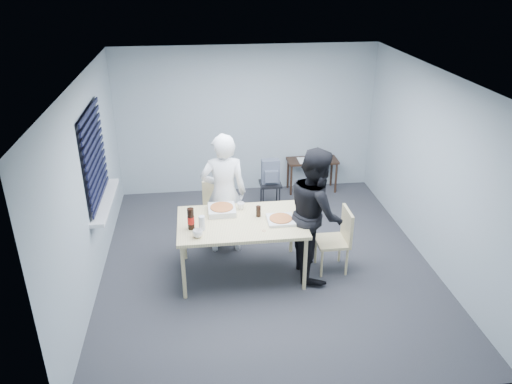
{
  "coord_description": "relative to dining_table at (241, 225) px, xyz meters",
  "views": [
    {
      "loc": [
        -0.88,
        -5.88,
        3.87
      ],
      "look_at": [
        -0.13,
        0.1,
        1.05
      ],
      "focal_mm": 35.0,
      "sensor_mm": 36.0,
      "label": 1
    }
  ],
  "objects": [
    {
      "name": "pizza_box_a",
      "position": [
        -0.23,
        0.26,
        0.1
      ],
      "size": [
        0.36,
        0.36,
        0.09
      ],
      "rotation": [
        0.0,
        0.0,
        0.22
      ],
      "color": "silver",
      "rests_on": "dining_table"
    },
    {
      "name": "cola_glass",
      "position": [
        0.24,
        0.1,
        0.13
      ],
      "size": [
        0.08,
        0.08,
        0.15
      ],
      "primitive_type": "cylinder",
      "rotation": [
        0.0,
        0.0,
        0.34
      ],
      "color": "black",
      "rests_on": "dining_table"
    },
    {
      "name": "stool",
      "position": [
        0.66,
        1.84,
        -0.36
      ],
      "size": [
        0.35,
        0.35,
        0.49
      ],
      "color": "black",
      "rests_on": "ground"
    },
    {
      "name": "backpack",
      "position": [
        0.66,
        1.83,
        -0.05
      ],
      "size": [
        0.29,
        0.21,
        0.41
      ],
      "rotation": [
        0.0,
        0.0,
        -0.43
      ],
      "color": "slate",
      "rests_on": "stool"
    },
    {
      "name": "chair_far",
      "position": [
        -0.27,
        1.0,
        -0.23
      ],
      "size": [
        0.42,
        0.42,
        0.89
      ],
      "color": "beige",
      "rests_on": "ground"
    },
    {
      "name": "person_black",
      "position": [
        0.96,
        -0.06,
        0.14
      ],
      "size": [
        0.47,
        0.86,
        1.77
      ],
      "primitive_type": "imported",
      "rotation": [
        0.0,
        0.0,
        1.57
      ],
      "color": "black",
      "rests_on": "ground"
    },
    {
      "name": "person_white",
      "position": [
        -0.18,
        0.66,
        0.14
      ],
      "size": [
        0.65,
        0.42,
        1.77
      ],
      "primitive_type": "imported",
      "rotation": [
        0.0,
        0.0,
        3.14
      ],
      "color": "white",
      "rests_on": "ground"
    },
    {
      "name": "soda_bottle",
      "position": [
        -0.64,
        -0.13,
        0.19
      ],
      "size": [
        0.09,
        0.09,
        0.28
      ],
      "rotation": [
        0.0,
        0.0,
        0.41
      ],
      "color": "black",
      "rests_on": "dining_table"
    },
    {
      "name": "plastic_cups",
      "position": [
        -0.51,
        -0.16,
        0.15
      ],
      "size": [
        0.09,
        0.09,
        0.19
      ],
      "primitive_type": "cylinder",
      "rotation": [
        0.0,
        0.0,
        0.16
      ],
      "color": "silver",
      "rests_on": "dining_table"
    },
    {
      "name": "mug_a",
      "position": [
        -0.56,
        -0.34,
        0.11
      ],
      "size": [
        0.17,
        0.17,
        0.1
      ],
      "primitive_type": "imported",
      "rotation": [
        0.0,
        0.0,
        0.52
      ],
      "color": "white",
      "rests_on": "dining_table"
    },
    {
      "name": "chair_right",
      "position": [
        1.3,
        -0.05,
        -0.23
      ],
      "size": [
        0.42,
        0.42,
        0.89
      ],
      "color": "beige",
      "rests_on": "ground"
    },
    {
      "name": "rubber_band",
      "position": [
        0.25,
        -0.29,
        0.06
      ],
      "size": [
        0.06,
        0.06,
        0.0
      ],
      "primitive_type": "torus",
      "rotation": [
        0.0,
        0.0,
        -0.22
      ],
      "color": "red",
      "rests_on": "dining_table"
    },
    {
      "name": "black_box",
      "position": [
        1.75,
        2.53,
        -0.11
      ],
      "size": [
        0.14,
        0.1,
        0.06
      ],
      "primitive_type": "cube",
      "rotation": [
        0.0,
        0.0,
        -0.09
      ],
      "color": "black",
      "rests_on": "side_table"
    },
    {
      "name": "pizza_box_b",
      "position": [
        0.5,
        -0.07,
        0.08
      ],
      "size": [
        0.34,
        0.34,
        0.05
      ],
      "rotation": [
        0.0,
        0.0,
        0.17
      ],
      "color": "silver",
      "rests_on": "dining_table"
    },
    {
      "name": "side_table",
      "position": [
        1.53,
        2.51,
        -0.22
      ],
      "size": [
        0.9,
        0.4,
        0.6
      ],
      "color": "#361F17",
      "rests_on": "ground"
    },
    {
      "name": "papers",
      "position": [
        1.38,
        2.48,
        -0.14
      ],
      "size": [
        0.24,
        0.32,
        0.01
      ],
      "primitive_type": "cube",
      "rotation": [
        0.0,
        0.0,
        -0.03
      ],
      "color": "white",
      "rests_on": "side_table"
    },
    {
      "name": "dining_table",
      "position": [
        0.0,
        0.0,
        0.0
      ],
      "size": [
        1.64,
        1.04,
        0.8
      ],
      "color": "beige",
      "rests_on": "ground"
    },
    {
      "name": "room",
      "position": [
        -1.83,
        0.63,
        0.7
      ],
      "size": [
        5.0,
        5.0,
        5.0
      ],
      "color": "#2F2E33",
      "rests_on": "ground"
    },
    {
      "name": "mug_b",
      "position": [
        0.03,
        0.34,
        0.11
      ],
      "size": [
        0.1,
        0.1,
        0.09
      ],
      "primitive_type": "imported",
      "color": "white",
      "rests_on": "dining_table"
    }
  ]
}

